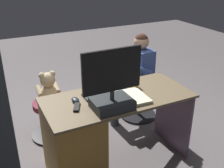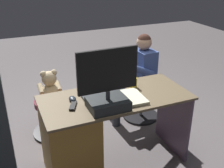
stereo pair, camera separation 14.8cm
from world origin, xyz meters
name	(u,v)px [view 1 (the left image)]	position (x,y,z in m)	size (l,w,h in m)	color
ground_plane	(103,143)	(0.00, 0.00, 0.00)	(10.00, 10.00, 0.00)	#5D5658
desk	(83,139)	(0.35, 0.33, 0.39)	(1.33, 0.61, 0.73)	brown
monitor	(112,90)	(0.14, 0.50, 0.90)	(0.50, 0.24, 0.50)	#202426
keyboard	(106,93)	(0.08, 0.24, 0.74)	(0.42, 0.14, 0.02)	#212428
computer_mouse	(75,100)	(0.37, 0.26, 0.75)	(0.06, 0.10, 0.04)	#20272E
cup	(134,82)	(-0.24, 0.21, 0.78)	(0.07, 0.07, 0.09)	yellow
tv_remote	(77,107)	(0.40, 0.36, 0.74)	(0.04, 0.15, 0.02)	black
notebook_binder	(133,97)	(-0.10, 0.42, 0.74)	(0.22, 0.30, 0.02)	beige
office_chair_teddy	(51,117)	(0.45, -0.42, 0.24)	(0.48, 0.48, 0.42)	black
teddy_bear	(48,88)	(0.45, -0.43, 0.59)	(0.24, 0.25, 0.35)	beige
visitor_chair	(139,98)	(-0.65, -0.34, 0.25)	(0.45, 0.45, 0.42)	black
person	(134,72)	(-0.56, -0.34, 0.62)	(0.53, 0.50, 1.08)	#3F5698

